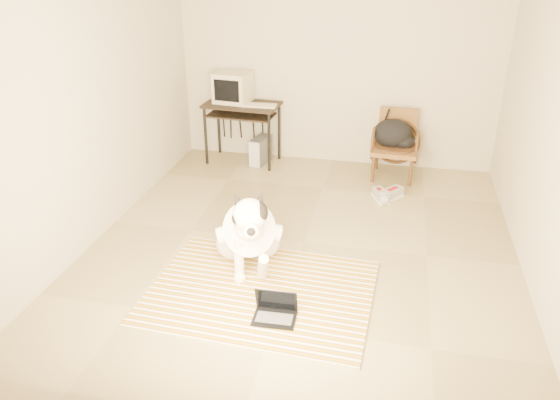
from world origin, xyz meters
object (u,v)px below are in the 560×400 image
(backpack, at_px, (395,135))
(dog, at_px, (249,233))
(crt_monitor, at_px, (233,87))
(rattan_chair, at_px, (395,144))
(laptop, at_px, (275,311))
(pc_tower, at_px, (261,151))
(computer_desk, at_px, (242,112))

(backpack, bearing_deg, dog, -115.84)
(crt_monitor, distance_m, rattan_chair, 2.16)
(crt_monitor, relative_size, rattan_chair, 0.57)
(laptop, bearing_deg, crt_monitor, 111.56)
(rattan_chair, distance_m, backpack, 0.13)
(rattan_chair, bearing_deg, crt_monitor, 176.25)
(crt_monitor, bearing_deg, dog, -70.83)
(crt_monitor, xyz_separation_m, pc_tower, (0.37, -0.09, -0.80))
(dog, relative_size, crt_monitor, 2.39)
(computer_desk, bearing_deg, dog, -72.98)
(computer_desk, bearing_deg, crt_monitor, 149.76)
(computer_desk, distance_m, pc_tower, 0.55)
(computer_desk, bearing_deg, rattan_chair, -1.79)
(laptop, relative_size, pc_tower, 0.83)
(computer_desk, relative_size, backpack, 1.93)
(dog, relative_size, pc_tower, 2.76)
(computer_desk, distance_m, crt_monitor, 0.34)
(laptop, distance_m, computer_desk, 3.42)
(pc_tower, height_order, backpack, backpack)
(pc_tower, bearing_deg, rattan_chair, -1.57)
(computer_desk, xyz_separation_m, crt_monitor, (-0.13, 0.08, 0.30))
(laptop, xyz_separation_m, crt_monitor, (-1.28, 3.24, 0.90))
(backpack, bearing_deg, crt_monitor, 175.99)
(dog, distance_m, backpack, 2.70)
(rattan_chair, bearing_deg, computer_desk, 178.21)
(backpack, bearing_deg, pc_tower, 178.14)
(laptop, height_order, pc_tower, pc_tower)
(crt_monitor, bearing_deg, laptop, -68.44)
(dog, relative_size, rattan_chair, 1.37)
(crt_monitor, height_order, pc_tower, crt_monitor)
(dog, height_order, backpack, dog)
(rattan_chair, bearing_deg, laptop, -104.53)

